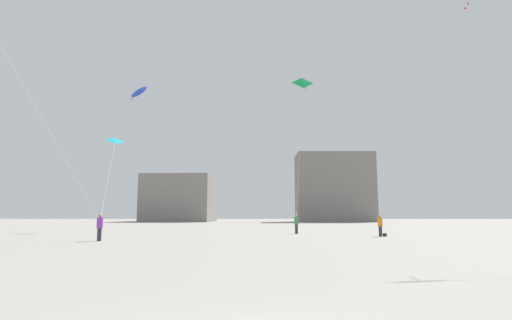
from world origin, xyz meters
name	(u,v)px	position (x,y,z in m)	size (l,w,h in m)	color
person_in_orange	(380,224)	(9.35, 26.95, 0.91)	(0.36, 0.36, 1.66)	#2D2D33
person_in_green	(296,223)	(3.38, 31.29, 0.92)	(0.37, 0.37, 1.68)	#2D2D33
person_in_purple	(100,226)	(-9.83, 21.46, 0.95)	(0.38, 0.38, 1.72)	#2D2D33
kite_cobalt_diamond	(138,92)	(-8.05, 22.43, 9.97)	(2.56, 1.70, 9.24)	blue
kite_cyan_delta	(115,142)	(-14.58, 36.24, 8.99)	(5.74, 15.91, 8.21)	#1EB2C6
kite_emerald_delta	(303,85)	(4.04, 30.68, 13.06)	(1.46, 0.96, 12.42)	green
building_left_hall	(181,199)	(-19.00, 92.40, 5.36)	(15.69, 17.04, 10.72)	gray
building_centre_hall	(334,188)	(17.00, 88.61, 7.74)	(17.21, 10.22, 15.48)	gray
handbag_beside_flyer	(385,235)	(9.70, 27.05, 0.12)	(0.32, 0.14, 0.24)	black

